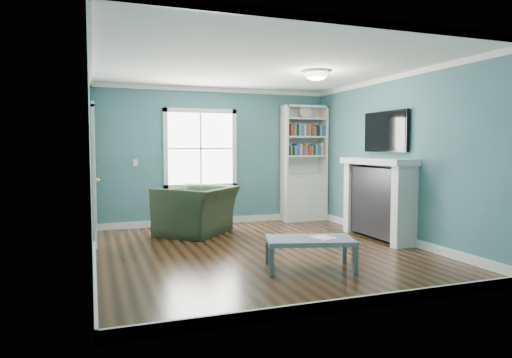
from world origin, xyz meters
name	(u,v)px	position (x,y,z in m)	size (l,w,h in m)	color
floor	(261,251)	(0.00, 0.00, 0.00)	(5.00, 5.00, 0.00)	black
room_walls	(261,140)	(0.00, 0.00, 1.58)	(5.00, 5.00, 5.00)	#39676A
trim	(261,164)	(0.00, 0.00, 1.24)	(4.50, 5.00, 2.60)	white
window	(201,149)	(-0.30, 2.49, 1.45)	(1.40, 0.06, 1.50)	white
bookshelf	(304,175)	(1.77, 2.30, 0.92)	(0.90, 0.35, 2.31)	silver
fireplace	(378,200)	(2.08, 0.20, 0.64)	(0.44, 1.58, 1.30)	black
tv	(386,132)	(2.20, 0.20, 1.72)	(0.06, 1.10, 0.65)	black
door	(93,174)	(-2.22, 1.40, 1.07)	(0.12, 0.98, 2.17)	silver
ceiling_fixture	(316,74)	(0.90, 0.10, 2.55)	(0.38, 0.38, 0.15)	white
light_switch	(136,163)	(-1.50, 2.48, 1.20)	(0.08, 0.01, 0.12)	white
recliner	(197,202)	(-0.58, 1.60, 0.54)	(1.24, 0.81, 1.08)	black
coffee_table	(310,242)	(0.23, -1.08, 0.33)	(1.16, 0.83, 0.38)	#4F575E
paper_sheet	(323,237)	(0.39, -1.11, 0.38)	(0.22, 0.28, 0.00)	white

